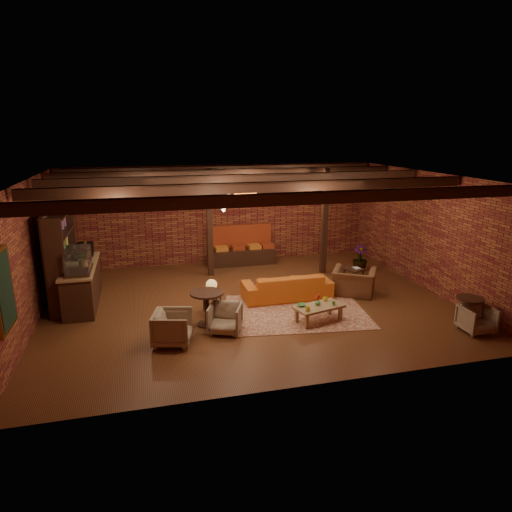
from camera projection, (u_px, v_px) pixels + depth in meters
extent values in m
plane|color=#3F210F|center=(250.00, 304.00, 11.63)|extent=(10.00, 10.00, 0.00)
cube|color=black|center=(250.00, 177.00, 10.77)|extent=(10.00, 8.00, 0.02)
cube|color=maroon|center=(221.00, 214.00, 14.93)|extent=(10.00, 0.02, 3.20)
cube|color=maroon|center=(307.00, 300.00, 7.46)|extent=(10.00, 0.02, 3.20)
cube|color=maroon|center=(29.00, 256.00, 10.01)|extent=(0.02, 8.00, 3.20)
cube|color=maroon|center=(428.00, 232.00, 12.39)|extent=(0.02, 8.00, 3.20)
cylinder|color=black|center=(236.00, 184.00, 12.36)|extent=(9.60, 0.12, 0.12)
cube|color=black|center=(210.00, 223.00, 13.48)|extent=(0.16, 0.16, 3.20)
cube|color=black|center=(325.00, 222.00, 13.73)|extent=(0.16, 0.16, 3.20)
imported|color=#337F33|center=(84.00, 256.00, 11.47)|extent=(0.35, 0.39, 0.30)
cube|color=black|center=(4.00, 291.00, 7.88)|extent=(0.08, 0.96, 1.46)
cube|color=orange|center=(245.00, 195.00, 14.03)|extent=(0.86, 0.06, 0.30)
cube|color=maroon|center=(296.00, 311.00, 11.12)|extent=(3.60, 2.93, 0.01)
imported|color=#C1591A|center=(287.00, 286.00, 11.91)|extent=(2.31, 0.90, 0.67)
cube|color=olive|center=(319.00, 307.00, 10.45)|extent=(1.24, 0.83, 0.05)
cube|color=olive|center=(307.00, 322.00, 10.11)|extent=(0.07, 0.07, 0.34)
cube|color=olive|center=(340.00, 314.00, 10.56)|extent=(0.07, 0.07, 0.34)
cube|color=olive|center=(297.00, 316.00, 10.45)|extent=(0.07, 0.07, 0.34)
cube|color=olive|center=(329.00, 308.00, 10.89)|extent=(0.07, 0.07, 0.34)
imported|color=yellow|center=(308.00, 309.00, 10.12)|extent=(0.14, 0.14, 0.09)
imported|color=#4B9242|center=(334.00, 303.00, 10.47)|extent=(0.11, 0.11, 0.09)
imported|color=yellow|center=(325.00, 299.00, 10.73)|extent=(0.14, 0.14, 0.09)
imported|color=#4B9242|center=(301.00, 305.00, 10.42)|extent=(0.24, 0.24, 0.05)
imported|color=#4B9242|center=(318.00, 303.00, 10.47)|extent=(0.13, 0.13, 0.11)
sphere|color=red|center=(318.00, 297.00, 10.43)|extent=(0.10, 0.10, 0.10)
cube|color=black|center=(212.00, 294.00, 10.95)|extent=(0.44, 0.44, 0.04)
cylinder|color=black|center=(212.00, 303.00, 11.02)|extent=(0.03, 0.03, 0.46)
cylinder|color=olive|center=(212.00, 293.00, 10.94)|extent=(0.13, 0.13, 0.02)
cylinder|color=olive|center=(212.00, 290.00, 10.93)|extent=(0.04, 0.04, 0.19)
sphere|color=#BF752D|center=(212.00, 285.00, 10.89)|extent=(0.27, 0.27, 0.27)
cylinder|color=black|center=(207.00, 293.00, 10.16)|extent=(0.76, 0.76, 0.04)
cylinder|color=black|center=(207.00, 309.00, 10.26)|extent=(0.10, 0.10, 0.73)
cylinder|color=black|center=(208.00, 324.00, 10.36)|extent=(0.45, 0.45, 0.04)
imported|color=#B7AB8E|center=(173.00, 326.00, 9.37)|extent=(0.87, 0.90, 0.77)
imported|color=#B7AB8E|center=(225.00, 317.00, 9.91)|extent=(0.87, 0.84, 0.70)
imported|color=brown|center=(354.00, 278.00, 12.14)|extent=(1.29, 1.17, 0.95)
cube|color=black|center=(354.00, 269.00, 12.81)|extent=(0.61, 0.61, 0.04)
cylinder|color=black|center=(353.00, 278.00, 12.88)|extent=(0.04, 0.04, 0.47)
imported|color=black|center=(354.00, 268.00, 12.80)|extent=(0.25, 0.28, 0.02)
cylinder|color=black|center=(470.00, 299.00, 10.08)|extent=(0.59, 0.59, 0.04)
cylinder|color=black|center=(469.00, 313.00, 10.17)|extent=(0.09, 0.09, 0.65)
cylinder|color=black|center=(467.00, 326.00, 10.26)|extent=(0.36, 0.36, 0.04)
imported|color=#B7AB8E|center=(477.00, 318.00, 9.93)|extent=(0.64, 0.60, 0.65)
imported|color=#4C7F4C|center=(362.00, 233.00, 14.05)|extent=(1.75, 1.75, 2.41)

